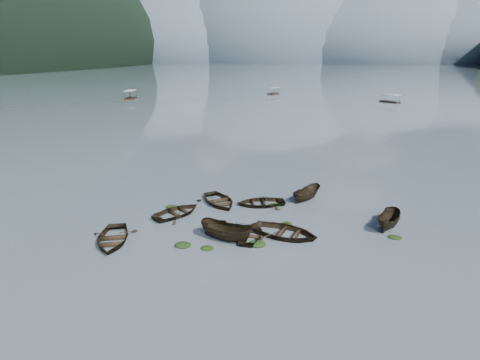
# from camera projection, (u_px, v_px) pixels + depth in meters

# --- Properties ---
(ground_plane) EXTENTS (2400.00, 2400.00, 0.00)m
(ground_plane) POSITION_uv_depth(u_px,v_px,m) (211.00, 266.00, 24.45)
(ground_plane) COLOR #505D65
(haze_mtn_a) EXTENTS (520.00, 520.00, 280.00)m
(haze_mtn_a) POSITION_uv_depth(u_px,v_px,m) (191.00, 62.00, 906.73)
(haze_mtn_a) COLOR #475666
(haze_mtn_a) RESTS_ON ground
(haze_mtn_b) EXTENTS (520.00, 520.00, 340.00)m
(haze_mtn_b) POSITION_uv_depth(u_px,v_px,m) (274.00, 62.00, 877.19)
(haze_mtn_b) COLOR #475666
(haze_mtn_b) RESTS_ON ground
(haze_mtn_c) EXTENTS (520.00, 520.00, 260.00)m
(haze_mtn_c) POSITION_uv_depth(u_px,v_px,m) (362.00, 62.00, 847.65)
(haze_mtn_c) COLOR #475666
(haze_mtn_c) RESTS_ON ground
(haze_mtn_d) EXTENTS (520.00, 520.00, 220.00)m
(haze_mtn_d) POSITION_uv_depth(u_px,v_px,m) (447.00, 62.00, 821.07)
(haze_mtn_d) COLOR #475666
(haze_mtn_d) RESTS_ON ground
(rowboat_0) EXTENTS (4.67, 5.54, 0.98)m
(rowboat_0) POSITION_uv_depth(u_px,v_px,m) (113.00, 242.00, 27.63)
(rowboat_0) COLOR black
(rowboat_0) RESTS_ON ground
(rowboat_1) EXTENTS (5.18, 5.44, 0.92)m
(rowboat_1) POSITION_uv_depth(u_px,v_px,m) (177.00, 215.00, 32.32)
(rowboat_1) COLOR black
(rowboat_1) RESTS_ON ground
(rowboat_2) EXTENTS (4.62, 2.98, 1.67)m
(rowboat_2) POSITION_uv_depth(u_px,v_px,m) (226.00, 240.00, 27.96)
(rowboat_2) COLOR black
(rowboat_2) RESTS_ON ground
(rowboat_3) EXTENTS (3.01, 4.03, 0.80)m
(rowboat_3) POSITION_uv_depth(u_px,v_px,m) (251.00, 236.00, 28.48)
(rowboat_3) COLOR black
(rowboat_3) RESTS_ON ground
(rowboat_4) EXTENTS (5.99, 5.04, 1.06)m
(rowboat_4) POSITION_uv_depth(u_px,v_px,m) (285.00, 236.00, 28.52)
(rowboat_4) COLOR black
(rowboat_4) RESTS_ON ground
(rowboat_5) EXTENTS (2.96, 4.14, 1.50)m
(rowboat_5) POSITION_uv_depth(u_px,v_px,m) (388.00, 227.00, 29.98)
(rowboat_5) COLOR black
(rowboat_5) RESTS_ON ground
(rowboat_6) EXTENTS (5.50, 5.81, 0.98)m
(rowboat_6) POSITION_uv_depth(u_px,v_px,m) (219.00, 204.00, 34.76)
(rowboat_6) COLOR black
(rowboat_6) RESTS_ON ground
(rowboat_7) EXTENTS (5.14, 4.27, 0.92)m
(rowboat_7) POSITION_uv_depth(u_px,v_px,m) (261.00, 205.00, 34.48)
(rowboat_7) COLOR black
(rowboat_7) RESTS_ON ground
(rowboat_8) EXTENTS (3.37, 3.89, 1.46)m
(rowboat_8) POSITION_uv_depth(u_px,v_px,m) (306.00, 199.00, 35.80)
(rowboat_8) COLOR black
(rowboat_8) RESTS_ON ground
(weed_clump_0) EXTENTS (1.23, 1.00, 0.27)m
(weed_clump_0) POSITION_uv_depth(u_px,v_px,m) (183.00, 246.00, 27.04)
(weed_clump_0) COLOR black
(weed_clump_0) RESTS_ON ground
(weed_clump_1) EXTENTS (0.98, 0.79, 0.22)m
(weed_clump_1) POSITION_uv_depth(u_px,v_px,m) (207.00, 249.00, 26.63)
(weed_clump_1) COLOR black
(weed_clump_1) RESTS_ON ground
(weed_clump_2) EXTENTS (1.36, 1.09, 0.29)m
(weed_clump_2) POSITION_uv_depth(u_px,v_px,m) (257.00, 245.00, 27.16)
(weed_clump_2) COLOR black
(weed_clump_2) RESTS_ON ground
(weed_clump_3) EXTENTS (0.85, 0.72, 0.19)m
(weed_clump_3) POSITION_uv_depth(u_px,v_px,m) (287.00, 224.00, 30.58)
(weed_clump_3) COLOR black
(weed_clump_3) RESTS_ON ground
(weed_clump_4) EXTENTS (1.04, 0.82, 0.21)m
(weed_clump_4) POSITION_uv_depth(u_px,v_px,m) (395.00, 238.00, 28.21)
(weed_clump_4) COLOR black
(weed_clump_4) RESTS_ON ground
(weed_clump_5) EXTENTS (1.15, 0.93, 0.24)m
(weed_clump_5) POSITION_uv_depth(u_px,v_px,m) (172.00, 208.00, 33.88)
(weed_clump_5) COLOR black
(weed_clump_5) RESTS_ON ground
(weed_clump_6) EXTENTS (0.87, 0.73, 0.18)m
(weed_clump_6) POSITION_uv_depth(u_px,v_px,m) (245.00, 230.00, 29.47)
(weed_clump_6) COLOR black
(weed_clump_6) RESTS_ON ground
(weed_clump_7) EXTENTS (1.12, 0.90, 0.24)m
(weed_clump_7) POSITION_uv_depth(u_px,v_px,m) (276.00, 206.00, 34.32)
(weed_clump_7) COLOR black
(weed_clump_7) RESTS_ON ground
(pontoon_left) EXTENTS (3.91, 7.10, 2.58)m
(pontoon_left) POSITION_uv_depth(u_px,v_px,m) (131.00, 99.00, 120.25)
(pontoon_left) COLOR black
(pontoon_left) RESTS_ON ground
(pontoon_centre) EXTENTS (4.46, 6.07, 2.15)m
(pontoon_centre) POSITION_uv_depth(u_px,v_px,m) (273.00, 94.00, 135.76)
(pontoon_centre) COLOR black
(pontoon_centre) RESTS_ON ground
(pontoon_right) EXTENTS (5.66, 5.79, 2.19)m
(pontoon_right) POSITION_uv_depth(u_px,v_px,m) (390.00, 102.00, 111.48)
(pontoon_right) COLOR black
(pontoon_right) RESTS_ON ground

